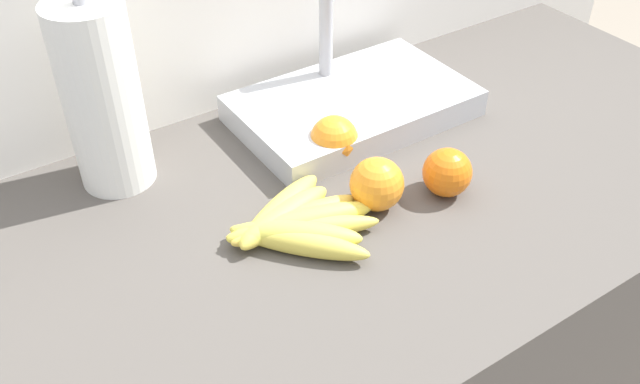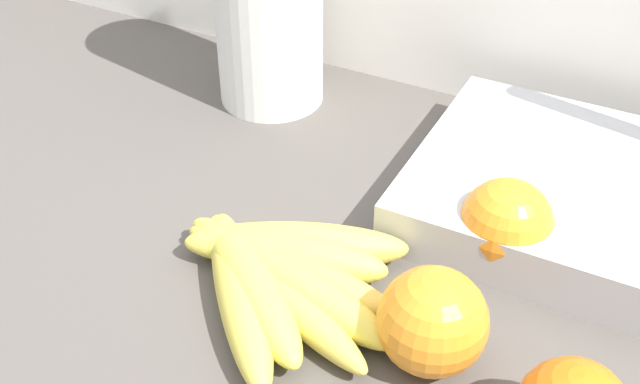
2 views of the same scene
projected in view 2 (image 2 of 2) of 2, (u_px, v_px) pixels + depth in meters
name	position (u px, v px, depth m)	size (l,w,h in m)	color
wall_back	(491.00, 251.00, 1.03)	(2.02, 0.06, 1.30)	silver
banana_bunch	(276.00, 273.00, 0.63)	(0.22, 0.21, 0.04)	#DBC74C
orange_right	(506.00, 224.00, 0.65)	(0.08, 0.08, 0.08)	orange
orange_back_left	(432.00, 322.00, 0.56)	(0.08, 0.08, 0.08)	orange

